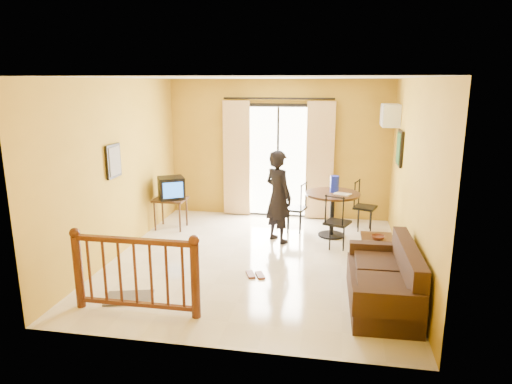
% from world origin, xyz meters
% --- Properties ---
extents(ground, '(5.00, 5.00, 0.00)m').
position_xyz_m(ground, '(0.00, 0.00, 0.00)').
color(ground, beige).
rests_on(ground, ground).
extents(room_shell, '(5.00, 5.00, 5.00)m').
position_xyz_m(room_shell, '(0.00, 0.00, 1.70)').
color(room_shell, white).
rests_on(room_shell, ground).
extents(balcony_door, '(2.25, 0.14, 2.46)m').
position_xyz_m(balcony_door, '(0.00, 2.43, 1.19)').
color(balcony_door, black).
rests_on(balcony_door, ground).
extents(tv_table, '(0.59, 0.49, 0.59)m').
position_xyz_m(tv_table, '(-1.90, 1.29, 0.51)').
color(tv_table, black).
rests_on(tv_table, ground).
extents(television, '(0.60, 0.58, 0.41)m').
position_xyz_m(television, '(-1.87, 1.29, 0.80)').
color(television, black).
rests_on(television, tv_table).
extents(picture_left, '(0.05, 0.42, 0.52)m').
position_xyz_m(picture_left, '(-2.22, -0.20, 1.55)').
color(picture_left, black).
rests_on(picture_left, room_shell).
extents(dining_table, '(0.97, 0.97, 0.81)m').
position_xyz_m(dining_table, '(1.13, 1.37, 0.64)').
color(dining_table, black).
rests_on(dining_table, ground).
extents(water_jug, '(0.16, 0.16, 0.30)m').
position_xyz_m(water_jug, '(1.16, 1.44, 0.96)').
color(water_jug, '#121FAD').
rests_on(water_jug, dining_table).
extents(serving_tray, '(0.33, 0.28, 0.02)m').
position_xyz_m(serving_tray, '(1.31, 1.27, 0.82)').
color(serving_tray, beige).
rests_on(serving_tray, dining_table).
extents(dining_chairs, '(1.79, 1.57, 0.95)m').
position_xyz_m(dining_chairs, '(1.14, 1.35, 0.00)').
color(dining_chairs, black).
rests_on(dining_chairs, ground).
extents(air_conditioner, '(0.31, 0.60, 0.40)m').
position_xyz_m(air_conditioner, '(2.09, 1.95, 2.15)').
color(air_conditioner, white).
rests_on(air_conditioner, room_shell).
extents(botanical_print, '(0.05, 0.50, 0.60)m').
position_xyz_m(botanical_print, '(2.22, 1.30, 1.65)').
color(botanical_print, black).
rests_on(botanical_print, room_shell).
extents(coffee_table, '(0.49, 0.88, 0.39)m').
position_xyz_m(coffee_table, '(1.85, 0.13, 0.26)').
color(coffee_table, black).
rests_on(coffee_table, ground).
extents(bowl, '(0.26, 0.26, 0.06)m').
position_xyz_m(bowl, '(1.85, 0.19, 0.42)').
color(bowl, '#592A1E').
rests_on(bowl, coffee_table).
extents(sofa, '(0.83, 1.71, 0.81)m').
position_xyz_m(sofa, '(1.85, -1.21, 0.30)').
color(sofa, black).
rests_on(sofa, ground).
extents(standing_person, '(0.70, 0.68, 1.62)m').
position_xyz_m(standing_person, '(0.21, 0.93, 0.81)').
color(standing_person, black).
rests_on(standing_person, ground).
extents(stair_balustrade, '(1.63, 0.13, 1.04)m').
position_xyz_m(stair_balustrade, '(-1.15, -1.90, 0.56)').
color(stair_balustrade, '#471E0F').
rests_on(stair_balustrade, ground).
extents(doormat, '(0.68, 0.54, 0.02)m').
position_xyz_m(doormat, '(-1.41, -1.60, 0.01)').
color(doormat, '#544C43').
rests_on(doormat, ground).
extents(sandals, '(0.33, 0.27, 0.03)m').
position_xyz_m(sandals, '(0.08, -0.61, 0.01)').
color(sandals, '#592A1E').
rests_on(sandals, ground).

